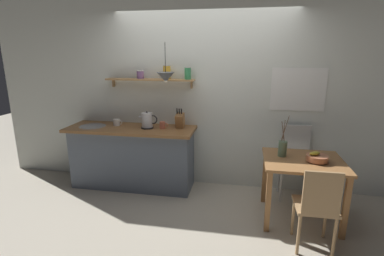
{
  "coord_description": "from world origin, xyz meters",
  "views": [
    {
      "loc": [
        0.59,
        -3.5,
        1.94
      ],
      "look_at": [
        -0.1,
        0.25,
        0.95
      ],
      "focal_mm": 27.29,
      "sensor_mm": 36.0,
      "label": 1
    }
  ],
  "objects_px": {
    "dining_table": "(303,170)",
    "coffee_mug_by_sink": "(117,122)",
    "dining_chair_near": "(317,205)",
    "fruit_bowl": "(317,158)",
    "twig_vase": "(283,148)",
    "coffee_mug_spare": "(163,125)",
    "electric_kettle": "(147,121)",
    "pendant_lamp": "(166,77)",
    "knife_block": "(180,120)",
    "dining_chair_far": "(295,158)"
  },
  "relations": [
    {
      "from": "knife_block",
      "to": "electric_kettle",
      "type": "bearing_deg",
      "value": -166.42
    },
    {
      "from": "dining_table",
      "to": "dining_chair_far",
      "type": "relative_size",
      "value": 0.9
    },
    {
      "from": "dining_table",
      "to": "dining_chair_near",
      "type": "bearing_deg",
      "value": -85.91
    },
    {
      "from": "dining_chair_far",
      "to": "coffee_mug_spare",
      "type": "distance_m",
      "value": 1.87
    },
    {
      "from": "dining_table",
      "to": "dining_chair_near",
      "type": "height_order",
      "value": "dining_chair_near"
    },
    {
      "from": "dining_chair_far",
      "to": "coffee_mug_spare",
      "type": "bearing_deg",
      "value": -176.84
    },
    {
      "from": "knife_block",
      "to": "coffee_mug_spare",
      "type": "relative_size",
      "value": 2.38
    },
    {
      "from": "dining_chair_near",
      "to": "electric_kettle",
      "type": "xyz_separation_m",
      "value": [
        -2.07,
        1.08,
        0.51
      ]
    },
    {
      "from": "dining_chair_far",
      "to": "coffee_mug_spare",
      "type": "height_order",
      "value": "coffee_mug_spare"
    },
    {
      "from": "coffee_mug_spare",
      "to": "pendant_lamp",
      "type": "bearing_deg",
      "value": -54.73
    },
    {
      "from": "electric_kettle",
      "to": "knife_block",
      "type": "relative_size",
      "value": 0.93
    },
    {
      "from": "twig_vase",
      "to": "dining_chair_near",
      "type": "bearing_deg",
      "value": -68.07
    },
    {
      "from": "dining_chair_near",
      "to": "fruit_bowl",
      "type": "xyz_separation_m",
      "value": [
        0.09,
        0.56,
        0.29
      ]
    },
    {
      "from": "coffee_mug_by_sink",
      "to": "coffee_mug_spare",
      "type": "xyz_separation_m",
      "value": [
        0.71,
        -0.05,
        0.0
      ]
    },
    {
      "from": "twig_vase",
      "to": "coffee_mug_by_sink",
      "type": "distance_m",
      "value": 2.34
    },
    {
      "from": "dining_chair_far",
      "to": "twig_vase",
      "type": "xyz_separation_m",
      "value": [
        -0.24,
        -0.51,
        0.3
      ]
    },
    {
      "from": "dining_table",
      "to": "fruit_bowl",
      "type": "bearing_deg",
      "value": -15.13
    },
    {
      "from": "coffee_mug_by_sink",
      "to": "pendant_lamp",
      "type": "distance_m",
      "value": 1.07
    },
    {
      "from": "fruit_bowl",
      "to": "dining_chair_far",
      "type": "bearing_deg",
      "value": 100.74
    },
    {
      "from": "pendant_lamp",
      "to": "coffee_mug_by_sink",
      "type": "bearing_deg",
      "value": 166.78
    },
    {
      "from": "dining_chair_far",
      "to": "coffee_mug_by_sink",
      "type": "height_order",
      "value": "coffee_mug_by_sink"
    },
    {
      "from": "fruit_bowl",
      "to": "coffee_mug_spare",
      "type": "distance_m",
      "value": 2.02
    },
    {
      "from": "dining_chair_far",
      "to": "electric_kettle",
      "type": "height_order",
      "value": "electric_kettle"
    },
    {
      "from": "electric_kettle",
      "to": "pendant_lamp",
      "type": "bearing_deg",
      "value": -22.01
    },
    {
      "from": "coffee_mug_by_sink",
      "to": "fruit_bowl",
      "type": "bearing_deg",
      "value": -12.34
    },
    {
      "from": "twig_vase",
      "to": "coffee_mug_by_sink",
      "type": "xyz_separation_m",
      "value": [
        -2.29,
        0.46,
        0.11
      ]
    },
    {
      "from": "knife_block",
      "to": "pendant_lamp",
      "type": "bearing_deg",
      "value": -118.88
    },
    {
      "from": "dining_chair_near",
      "to": "dining_chair_far",
      "type": "relative_size",
      "value": 0.91
    },
    {
      "from": "dining_chair_far",
      "to": "twig_vase",
      "type": "relative_size",
      "value": 2.0
    },
    {
      "from": "twig_vase",
      "to": "pendant_lamp",
      "type": "xyz_separation_m",
      "value": [
        -1.48,
        0.27,
        0.79
      ]
    },
    {
      "from": "dining_chair_far",
      "to": "fruit_bowl",
      "type": "relative_size",
      "value": 4.1
    },
    {
      "from": "dining_chair_near",
      "to": "fruit_bowl",
      "type": "distance_m",
      "value": 0.64
    },
    {
      "from": "electric_kettle",
      "to": "coffee_mug_spare",
      "type": "xyz_separation_m",
      "value": [
        0.22,
        0.01,
        -0.06
      ]
    },
    {
      "from": "pendant_lamp",
      "to": "knife_block",
      "type": "bearing_deg",
      "value": 61.12
    },
    {
      "from": "dining_chair_far",
      "to": "twig_vase",
      "type": "bearing_deg",
      "value": -115.48
    },
    {
      "from": "twig_vase",
      "to": "coffee_mug_spare",
      "type": "relative_size",
      "value": 4.12
    },
    {
      "from": "fruit_bowl",
      "to": "twig_vase",
      "type": "bearing_deg",
      "value": 161.6
    },
    {
      "from": "fruit_bowl",
      "to": "pendant_lamp",
      "type": "relative_size",
      "value": 0.48
    },
    {
      "from": "twig_vase",
      "to": "dining_table",
      "type": "bearing_deg",
      "value": -20.21
    },
    {
      "from": "dining_chair_far",
      "to": "coffee_mug_by_sink",
      "type": "bearing_deg",
      "value": -178.85
    },
    {
      "from": "dining_chair_near",
      "to": "dining_chair_far",
      "type": "xyz_separation_m",
      "value": [
        -0.03,
        1.19,
        0.04
      ]
    },
    {
      "from": "dining_chair_far",
      "to": "pendant_lamp",
      "type": "relative_size",
      "value": 1.96
    },
    {
      "from": "dining_table",
      "to": "coffee_mug_by_sink",
      "type": "xyz_separation_m",
      "value": [
        -2.52,
        0.54,
        0.33
      ]
    },
    {
      "from": "electric_kettle",
      "to": "dining_table",
      "type": "bearing_deg",
      "value": -13.38
    },
    {
      "from": "coffee_mug_by_sink",
      "to": "pendant_lamp",
      "type": "height_order",
      "value": "pendant_lamp"
    },
    {
      "from": "fruit_bowl",
      "to": "twig_vase",
      "type": "relative_size",
      "value": 0.49
    },
    {
      "from": "twig_vase",
      "to": "coffee_mug_by_sink",
      "type": "bearing_deg",
      "value": 168.65
    },
    {
      "from": "coffee_mug_spare",
      "to": "pendant_lamp",
      "type": "height_order",
      "value": "pendant_lamp"
    },
    {
      "from": "dining_chair_far",
      "to": "knife_block",
      "type": "distance_m",
      "value": 1.66
    },
    {
      "from": "dining_table",
      "to": "twig_vase",
      "type": "height_order",
      "value": "twig_vase"
    }
  ]
}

